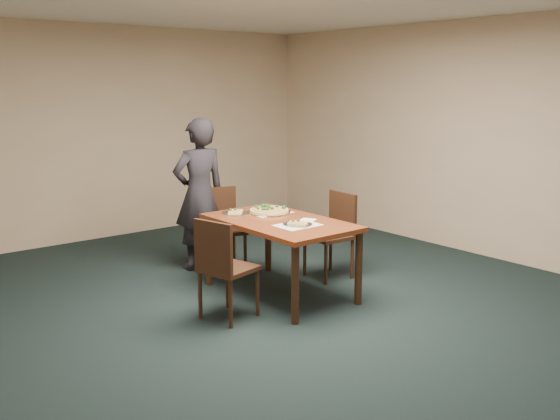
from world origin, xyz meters
TOP-DOWN VIEW (x-y plane):
  - ground at (0.00, 0.00)m, footprint 8.00×8.00m
  - room_shell at (0.00, 0.00)m, footprint 8.00×8.00m
  - dining_table at (0.19, 0.71)m, footprint 0.90×1.50m
  - chair_far at (0.24, 1.80)m, footprint 0.51×0.51m
  - chair_left at (-0.63, 0.49)m, footprint 0.51×0.51m
  - chair_right at (1.02, 0.80)m, footprint 0.45×0.45m
  - diner at (0.06, 1.97)m, footprint 0.65×0.46m
  - placemat_main at (0.33, 1.06)m, footprint 0.42×0.32m
  - placemat_near at (0.18, 0.44)m, footprint 0.40×0.30m
  - pizza_pan at (0.33, 1.06)m, footprint 0.44×0.44m
  - slice_plate_near at (0.18, 0.44)m, footprint 0.28×0.28m
  - slice_plate_far at (0.04, 1.24)m, footprint 0.28×0.28m
  - napkin at (0.40, 0.54)m, footprint 0.19×0.19m

SIDE VIEW (x-z plane):
  - ground at x=0.00m, z-range 0.00..0.00m
  - chair_far at x=0.24m, z-range 0.06..0.97m
  - chair_left at x=-0.63m, z-range 0.06..0.97m
  - chair_right at x=1.02m, z-range 0.06..0.97m
  - dining_table at x=0.19m, z-range 0.28..1.03m
  - placemat_main at x=0.33m, z-range 0.75..0.75m
  - placemat_near at x=0.18m, z-range 0.75..0.75m
  - napkin at x=0.40m, z-range 0.75..0.76m
  - slice_plate_far at x=0.04m, z-range 0.73..0.79m
  - slice_plate_near at x=0.18m, z-range 0.74..0.79m
  - pizza_pan at x=0.33m, z-range 0.74..0.81m
  - diner at x=0.06m, z-range 0.00..1.69m
  - room_shell at x=0.00m, z-range -2.26..5.74m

